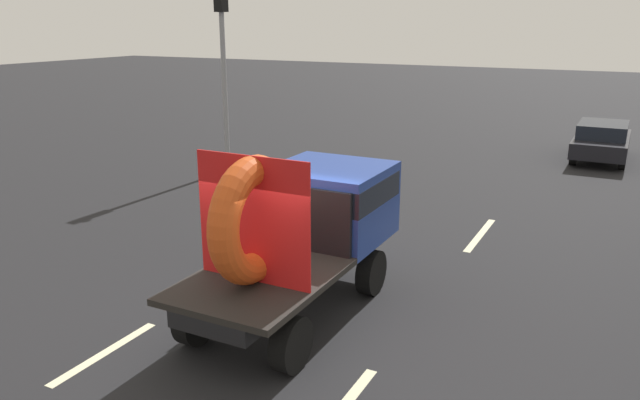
# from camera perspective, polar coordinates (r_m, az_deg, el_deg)

# --- Properties ---
(ground_plane) EXTENTS (120.00, 120.00, 0.00)m
(ground_plane) POSITION_cam_1_polar(r_m,az_deg,el_deg) (10.33, -5.17, -11.53)
(ground_plane) COLOR black
(flatbed_truck) EXTENTS (2.02, 4.72, 2.98)m
(flatbed_truck) POSITION_cam_1_polar(r_m,az_deg,el_deg) (10.58, -1.01, -1.86)
(flatbed_truck) COLOR black
(flatbed_truck) RESTS_ON ground_plane
(distant_sedan) EXTENTS (1.77, 4.13, 1.35)m
(distant_sedan) POSITION_cam_1_polar(r_m,az_deg,el_deg) (24.20, 24.65, 5.09)
(distant_sedan) COLOR black
(distant_sedan) RESTS_ON ground_plane
(traffic_light) EXTENTS (0.42, 0.36, 5.97)m
(traffic_light) POSITION_cam_1_polar(r_m,az_deg,el_deg) (20.16, -8.97, 13.45)
(traffic_light) COLOR gray
(traffic_light) RESTS_ON ground_plane
(lane_dash_left_near) EXTENTS (0.16, 2.04, 0.01)m
(lane_dash_left_near) POSITION_cam_1_polar(r_m,az_deg,el_deg) (10.08, -19.31, -13.20)
(lane_dash_left_near) COLOR beige
(lane_dash_left_near) RESTS_ON ground_plane
(lane_dash_left_far) EXTENTS (0.16, 2.22, 0.01)m
(lane_dash_left_far) POSITION_cam_1_polar(r_m,az_deg,el_deg) (16.48, 2.23, -0.68)
(lane_dash_left_far) COLOR beige
(lane_dash_left_far) RESTS_ON ground_plane
(lane_dash_right_far) EXTENTS (0.16, 2.52, 0.01)m
(lane_dash_right_far) POSITION_cam_1_polar(r_m,az_deg,el_deg) (14.86, 14.63, -3.13)
(lane_dash_right_far) COLOR beige
(lane_dash_right_far) RESTS_ON ground_plane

